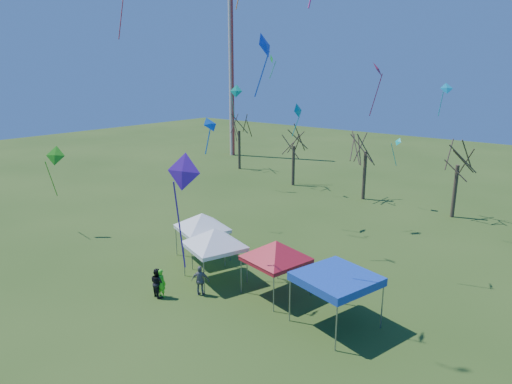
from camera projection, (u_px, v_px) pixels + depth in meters
ground at (197, 303)px, 24.40m from camera, size 140.00×140.00×0.00m
radio_mast at (231, 67)px, 63.69m from camera, size 0.70×0.70×25.00m
tree_0 at (239, 117)px, 55.94m from camera, size 3.83×3.83×8.44m
tree_1 at (294, 132)px, 47.93m from camera, size 3.42×3.42×7.54m
tree_2 at (367, 134)px, 42.48m from camera, size 3.71×3.71×8.18m
tree_3 at (460, 146)px, 37.16m from camera, size 3.59×3.59×7.91m
tent_white_west at (202, 216)px, 29.56m from camera, size 3.80×3.80×3.58m
tent_white_mid at (214, 232)px, 26.44m from camera, size 3.95×3.95×3.68m
tent_red at (276, 244)px, 24.66m from camera, size 4.05×4.05×3.65m
tent_blue at (336, 279)px, 21.75m from camera, size 4.07×4.07×2.63m
person_green at (161, 283)px, 24.92m from camera, size 0.63×0.45×1.62m
person_grey at (200, 281)px, 25.11m from camera, size 1.07×0.88×1.71m
person_dark at (157, 283)px, 24.93m from camera, size 0.90×0.76×1.65m
kite_22 at (398, 143)px, 40.01m from camera, size 0.97×0.89×2.62m
kite_13 at (272, 59)px, 43.90m from camera, size 0.88×0.81×2.30m
kite_11 at (298, 111)px, 34.63m from camera, size 0.69×1.16×2.54m
kite_27 at (265, 45)px, 20.30m from camera, size 0.81×1.22×2.83m
kite_19 at (446, 89)px, 31.87m from camera, size 1.05×0.96×2.36m
kite_1 at (210, 125)px, 22.69m from camera, size 0.62×0.87×1.87m
kite_14 at (55, 156)px, 33.49m from camera, size 1.62×1.41×3.94m
kite_2 at (236, 91)px, 45.68m from camera, size 1.36×0.87×3.28m
kite_5 at (183, 173)px, 16.03m from camera, size 1.43×0.79×4.47m
kite_17 at (378, 70)px, 25.40m from camera, size 0.91×1.14×3.01m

